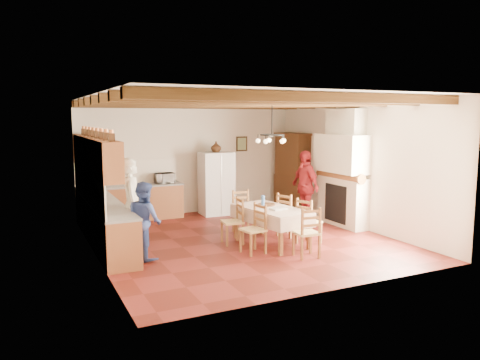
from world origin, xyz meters
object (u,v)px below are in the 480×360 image
object	(u,v)px
chair_right_far	(289,214)
chair_left_far	(232,221)
chair_end_near	(307,232)
chair_end_far	(243,212)
hutch	(292,171)
refrigerator	(216,183)
person_man	(132,205)
person_woman_red	(305,186)
microwave	(165,178)
dining_table	(271,212)
chair_left_near	(253,229)
chair_right_near	(309,221)
person_woman_blue	(145,220)

from	to	relation	value
chair_right_far	chair_left_far	bearing A→B (deg)	71.62
chair_end_near	chair_end_far	size ratio (longest dim) A/B	1.00
hutch	chair_left_far	world-z (taller)	hutch
refrigerator	person_man	bearing A→B (deg)	-134.74
person_woman_red	microwave	world-z (taller)	person_woman_red
refrigerator	chair_right_far	xyz separation A→B (m)	(0.54, -2.85, -0.36)
dining_table	chair_end_far	world-z (taller)	chair_end_far
chair_right_far	microwave	bearing A→B (deg)	10.81
chair_left_near	chair_end_far	world-z (taller)	same
refrigerator	chair_right_near	xyz separation A→B (m)	(0.57, -3.60, -0.36)
chair_end_far	chair_left_far	bearing A→B (deg)	-123.22
hutch	chair_end_near	world-z (taller)	hutch
chair_left_near	chair_end_near	xyz separation A→B (m)	(0.79, -0.65, 0.00)
hutch	dining_table	xyz separation A→B (m)	(-2.34, -2.95, -0.41)
chair_end_far	dining_table	bearing A→B (deg)	-78.08
chair_end_near	person_man	world-z (taller)	person_man
chair_left_near	chair_right_far	bearing A→B (deg)	115.34
refrigerator	hutch	bearing A→B (deg)	-5.55
chair_right_far	chair_end_near	world-z (taller)	same
dining_table	chair_left_near	bearing A→B (deg)	-145.42
refrigerator	chair_right_near	distance (m)	3.66
dining_table	chair_end_far	bearing A→B (deg)	95.83
chair_end_far	chair_right_near	bearing A→B (deg)	-54.04
person_woman_blue	chair_right_far	bearing A→B (deg)	-100.81
chair_right_far	dining_table	bearing A→B (deg)	100.23
chair_left_far	chair_right_near	size ratio (longest dim) A/B	1.00
chair_end_near	chair_right_far	bearing A→B (deg)	-103.67
dining_table	chair_left_near	xyz separation A→B (m)	(-0.65, -0.45, -0.19)
chair_right_near	refrigerator	bearing A→B (deg)	-10.24
refrigerator	microwave	bearing A→B (deg)	173.22
chair_left_far	refrigerator	bearing A→B (deg)	170.16
refrigerator	chair_left_far	distance (m)	3.06
chair_right_near	person_woman_red	world-z (taller)	person_woman_red
chair_left_near	person_man	xyz separation A→B (m)	(-2.06, 1.07, 0.44)
refrigerator	chair_left_near	world-z (taller)	refrigerator
dining_table	chair_left_near	size ratio (longest dim) A/B	1.91
hutch	chair_left_near	world-z (taller)	hutch
chair_right_near	chair_end_near	bearing A→B (deg)	124.31
dining_table	hutch	bearing A→B (deg)	51.61
chair_left_near	chair_end_far	size ratio (longest dim) A/B	1.00
hutch	person_woman_blue	size ratio (longest dim) A/B	1.50
refrigerator	dining_table	size ratio (longest dim) A/B	0.91
chair_right_far	person_man	world-z (taller)	person_man
hutch	chair_end_far	distance (m)	3.14
chair_right_near	chair_right_far	xyz separation A→B (m)	(-0.03, 0.75, 0.00)
hutch	chair_right_far	size ratio (longest dim) A/B	2.26
chair_end_near	hutch	bearing A→B (deg)	-112.69
chair_left_far	chair_right_near	bearing A→B (deg)	71.01
person_woman_red	dining_table	bearing A→B (deg)	-50.73
chair_right_far	person_man	xyz separation A→B (m)	(-3.39, 0.22, 0.44)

